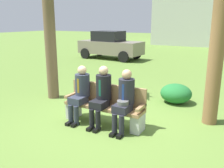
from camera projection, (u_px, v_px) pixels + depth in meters
The scene contains 7 objects.
ground_plane at pixel (108, 121), 5.78m from camera, with size 80.00×80.00×0.00m, color olive.
park_bench at pixel (105, 106), 5.60m from camera, with size 1.89×0.44×0.90m.
seated_man_left at pixel (80, 91), 5.68m from camera, with size 0.34×0.72×1.30m.
seated_man_middle at pixel (102, 93), 5.41m from camera, with size 0.34×0.72×1.34m.
seated_man_right at pixel (125, 98), 5.15m from camera, with size 0.34×0.72×1.31m.
shrub_near_bench at pixel (176, 93), 7.03m from camera, with size 0.88×0.81×0.55m, color #226E31.
parked_car_near at pixel (110, 45), 15.05m from camera, with size 3.99×1.90×1.68m.
Camera 1 is at (2.68, -4.67, 2.29)m, focal length 39.57 mm.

